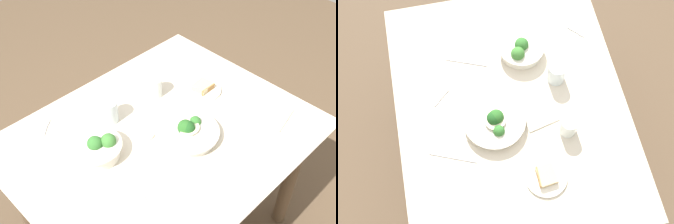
# 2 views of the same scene
# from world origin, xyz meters

# --- Properties ---
(ground_plane) EXTENTS (6.00, 6.00, 0.00)m
(ground_plane) POSITION_xyz_m (0.00, 0.00, 0.00)
(ground_plane) COLOR brown
(dining_table) EXTENTS (1.25, 1.01, 0.74)m
(dining_table) POSITION_xyz_m (0.00, 0.00, 0.62)
(dining_table) COLOR beige
(dining_table) RESTS_ON ground_plane
(broccoli_bowl_far) EXTENTS (0.21, 0.21, 0.10)m
(broccoli_bowl_far) POSITION_xyz_m (-0.26, 0.10, 0.77)
(broccoli_bowl_far) COLOR silver
(broccoli_bowl_far) RESTS_ON dining_table
(broccoli_bowl_near) EXTENTS (0.27, 0.27, 0.09)m
(broccoli_bowl_near) POSITION_xyz_m (0.07, -0.09, 0.77)
(broccoli_bowl_near) COLOR silver
(broccoli_bowl_near) RESTS_ON dining_table
(bread_side_plate) EXTENTS (0.18, 0.18, 0.04)m
(bread_side_plate) POSITION_xyz_m (0.35, 0.07, 0.75)
(bread_side_plate) COLOR silver
(bread_side_plate) RESTS_ON dining_table
(water_glass_center) EXTENTS (0.08, 0.08, 0.10)m
(water_glass_center) POSITION_xyz_m (0.16, 0.21, 0.78)
(water_glass_center) COLOR silver
(water_glass_center) RESTS_ON dining_table
(water_glass_side) EXTENTS (0.08, 0.08, 0.10)m
(water_glass_side) POSITION_xyz_m (-0.09, 0.23, 0.79)
(water_glass_side) COLOR silver
(water_glass_side) RESTS_ON dining_table
(fork_by_far_bowl) EXTENTS (0.08, 0.08, 0.00)m
(fork_by_far_bowl) POSITION_xyz_m (-0.32, 0.38, 0.74)
(fork_by_far_bowl) COLOR #B7B7BC
(fork_by_far_bowl) RESTS_ON dining_table
(fork_by_near_bowl) EXTENTS (0.08, 0.08, 0.00)m
(fork_by_near_bowl) POSITION_xyz_m (-0.10, -0.30, 0.74)
(fork_by_near_bowl) COLOR #B7B7BC
(fork_by_near_bowl) RESTS_ON dining_table
(table_knife_left) EXTENTS (0.09, 0.19, 0.00)m
(table_knife_left) POSITION_xyz_m (0.19, -0.29, 0.74)
(table_knife_left) COLOR #B7B7BC
(table_knife_left) RESTS_ON dining_table
(table_knife_right) EXTENTS (0.08, 0.18, 0.00)m
(table_knife_right) POSITION_xyz_m (-0.26, -0.16, 0.74)
(table_knife_right) COLOR #B7B7BC
(table_knife_right) RESTS_ON dining_table
(napkin_folded_upper) EXTENTS (0.23, 0.19, 0.01)m
(napkin_folded_upper) POSITION_xyz_m (0.03, 0.10, 0.74)
(napkin_folded_upper) COLOR #B1A997
(napkin_folded_upper) RESTS_ON dining_table
(napkin_folded_lower) EXTENTS (0.20, 0.18, 0.01)m
(napkin_folded_lower) POSITION_xyz_m (0.44, -0.26, 0.74)
(napkin_folded_lower) COLOR #B1A997
(napkin_folded_lower) RESTS_ON dining_table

